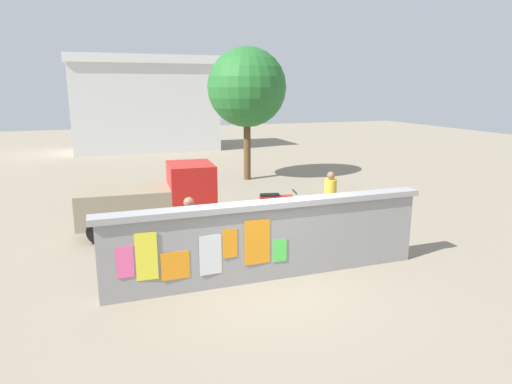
{
  "coord_description": "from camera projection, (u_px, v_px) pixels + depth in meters",
  "views": [
    {
      "loc": [
        -3.23,
        -8.18,
        3.87
      ],
      "look_at": [
        0.46,
        2.13,
        1.34
      ],
      "focal_mm": 31.71,
      "sensor_mm": 36.0,
      "label": 1
    }
  ],
  "objects": [
    {
      "name": "person_walking",
      "position": [
        330.0,
        194.0,
        12.55
      ],
      "size": [
        0.47,
        0.47,
        1.62
      ],
      "color": "purple",
      "rests_on": "ground"
    },
    {
      "name": "bicycle_near",
      "position": [
        252.0,
        236.0,
        10.91
      ],
      "size": [
        1.71,
        0.44,
        0.95
      ],
      "color": "black",
      "rests_on": "ground"
    },
    {
      "name": "motorcycle",
      "position": [
        275.0,
        205.0,
        13.45
      ],
      "size": [
        1.88,
        0.63,
        0.87
      ],
      "color": "black",
      "rests_on": "ground"
    },
    {
      "name": "person_bystander",
      "position": [
        190.0,
        226.0,
        9.65
      ],
      "size": [
        0.43,
        0.43,
        1.62
      ],
      "color": "#3F994C",
      "rests_on": "ground"
    },
    {
      "name": "auto_rickshaw_truck",
      "position": [
        155.0,
        200.0,
        12.27
      ],
      "size": [
        3.69,
        1.73,
        1.85
      ],
      "color": "black",
      "rests_on": "ground"
    },
    {
      "name": "building_background",
      "position": [
        145.0,
        104.0,
        28.2
      ],
      "size": [
        8.94,
        4.38,
        5.75
      ],
      "color": "silver",
      "rests_on": "ground"
    },
    {
      "name": "bicycle_far",
      "position": [
        328.0,
        232.0,
        11.27
      ],
      "size": [
        1.67,
        0.56,
        0.95
      ],
      "color": "black",
      "rests_on": "ground"
    },
    {
      "name": "tree_roadside",
      "position": [
        247.0,
        88.0,
        18.69
      ],
      "size": [
        3.28,
        3.28,
        5.52
      ],
      "color": "brown",
      "rests_on": "ground"
    },
    {
      "name": "poster_wall",
      "position": [
        269.0,
        239.0,
        9.24
      ],
      "size": [
        6.94,
        0.42,
        1.65
      ],
      "color": "gray",
      "rests_on": "ground"
    },
    {
      "name": "ground",
      "position": [
        191.0,
        194.0,
        16.77
      ],
      "size": [
        60.0,
        60.0,
        0.0
      ],
      "primitive_type": "plane",
      "color": "gray"
    }
  ]
}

